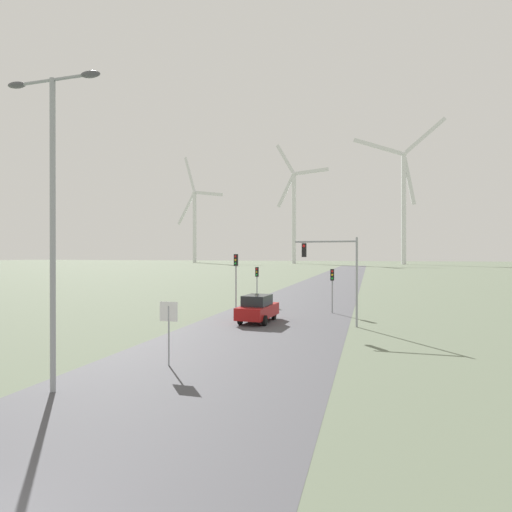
{
  "coord_description": "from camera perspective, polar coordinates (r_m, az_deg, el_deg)",
  "views": [
    {
      "loc": [
        6.23,
        -3.97,
        4.54
      ],
      "look_at": [
        0.0,
        17.91,
        4.47
      ],
      "focal_mm": 28.0,
      "sensor_mm": 36.0,
      "label": 1
    }
  ],
  "objects": [
    {
      "name": "stop_sign_near",
      "position": [
        16.91,
        -12.36,
        -9.04
      ],
      "size": [
        0.81,
        0.07,
        2.62
      ],
      "color": "#93999E",
      "rests_on": "ground"
    },
    {
      "name": "wind_turbine_far_left",
      "position": [
        242.44,
        -8.77,
        5.46
      ],
      "size": [
        35.97,
        16.46,
        64.48
      ],
      "color": "silver",
      "rests_on": "ground"
    },
    {
      "name": "traffic_light_mast_overhead",
      "position": [
        25.87,
        11.12,
        -1.03
      ],
      "size": [
        3.98,
        0.35,
        5.65
      ],
      "color": "#93999E",
      "rests_on": "ground"
    },
    {
      "name": "car_approaching",
      "position": [
        27.17,
        0.22,
        -7.5
      ],
      "size": [
        2.09,
        4.22,
        1.83
      ],
      "color": "maroon",
      "rests_on": "ground"
    },
    {
      "name": "road_surface",
      "position": [
        52.54,
        9.06,
        -4.79
      ],
      "size": [
        10.0,
        240.0,
        0.01
      ],
      "color": "#47474C",
      "rests_on": "ground"
    },
    {
      "name": "streetlamp",
      "position": [
        14.94,
        -27.05,
        7.82
      ],
      "size": [
        3.66,
        0.32,
        10.42
      ],
      "color": "#93999E",
      "rests_on": "ground"
    },
    {
      "name": "traffic_light_post_mid_left",
      "position": [
        37.34,
        0.13,
        -2.97
      ],
      "size": [
        0.28,
        0.34,
        3.39
      ],
      "color": "#93999E",
      "rests_on": "ground"
    },
    {
      "name": "traffic_light_post_near_right",
      "position": [
        31.67,
        10.84,
        -3.49
      ],
      "size": [
        0.28,
        0.34,
        3.44
      ],
      "color": "#93999E",
      "rests_on": "ground"
    },
    {
      "name": "wind_turbine_left",
      "position": [
        213.46,
        5.44,
        6.78
      ],
      "size": [
        29.09,
        8.49,
        64.46
      ],
      "color": "silver",
      "rests_on": "ground"
    },
    {
      "name": "traffic_light_post_near_left",
      "position": [
        30.75,
        -2.89,
        -2.06
      ],
      "size": [
        0.28,
        0.34,
        4.6
      ],
      "color": "#93999E",
      "rests_on": "ground"
    },
    {
      "name": "wind_turbine_center",
      "position": [
        203.34,
        20.35,
        8.06
      ],
      "size": [
        42.2,
        4.94,
        68.96
      ],
      "color": "silver",
      "rests_on": "ground"
    }
  ]
}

